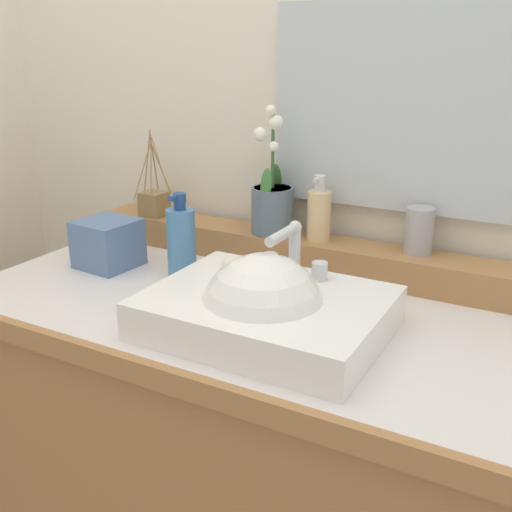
% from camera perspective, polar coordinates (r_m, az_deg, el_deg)
% --- Properties ---
extents(wall_back, '(2.73, 0.20, 2.43)m').
position_cam_1_polar(wall_back, '(1.56, 6.95, 14.67)').
color(wall_back, silver).
rests_on(wall_back, ground).
extents(vanity_cabinet, '(1.20, 0.64, 0.83)m').
position_cam_1_polar(vanity_cabinet, '(1.49, -0.90, -18.92)').
color(vanity_cabinet, '#A27041').
rests_on(vanity_cabinet, ground).
extents(back_ledge, '(1.13, 0.11, 0.07)m').
position_cam_1_polar(back_ledge, '(1.47, 3.80, 0.50)').
color(back_ledge, '#A27041').
rests_on(back_ledge, vanity_cabinet).
extents(sink_basin, '(0.44, 0.34, 0.27)m').
position_cam_1_polar(sink_basin, '(1.12, 0.84, -5.48)').
color(sink_basin, white).
rests_on(sink_basin, vanity_cabinet).
extents(soap_bar, '(0.07, 0.04, 0.02)m').
position_cam_1_polar(soap_bar, '(1.24, -1.85, -0.67)').
color(soap_bar, beige).
rests_on(soap_bar, sink_basin).
extents(potted_plant, '(0.10, 0.10, 0.31)m').
position_cam_1_polar(potted_plant, '(1.46, 1.54, 5.15)').
color(potted_plant, slate).
rests_on(potted_plant, back_ledge).
extents(soap_dispenser, '(0.06, 0.06, 0.15)m').
position_cam_1_polar(soap_dispenser, '(1.42, 5.99, 4.02)').
color(soap_dispenser, '#E1C086').
rests_on(soap_dispenser, back_ledge).
extents(tumbler_cup, '(0.06, 0.06, 0.10)m').
position_cam_1_polar(tumbler_cup, '(1.37, 15.22, 2.35)').
color(tumbler_cup, '#A19C9D').
rests_on(tumbler_cup, back_ledge).
extents(reed_diffuser, '(0.10, 0.11, 0.23)m').
position_cam_1_polar(reed_diffuser, '(1.65, -9.63, 5.03)').
color(reed_diffuser, olive).
rests_on(reed_diffuser, back_ledge).
extents(lotion_bottle, '(0.07, 0.07, 0.20)m').
position_cam_1_polar(lotion_bottle, '(1.40, -7.11, 1.46)').
color(lotion_bottle, teal).
rests_on(lotion_bottle, vanity_cabinet).
extents(tissue_box, '(0.14, 0.14, 0.12)m').
position_cam_1_polar(tissue_box, '(1.50, -13.88, 1.18)').
color(tissue_box, '#55729D').
rests_on(tissue_box, vanity_cabinet).
extents(mirror, '(0.56, 0.02, 0.45)m').
position_cam_1_polar(mirror, '(1.39, 12.81, 13.47)').
color(mirror, silver).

